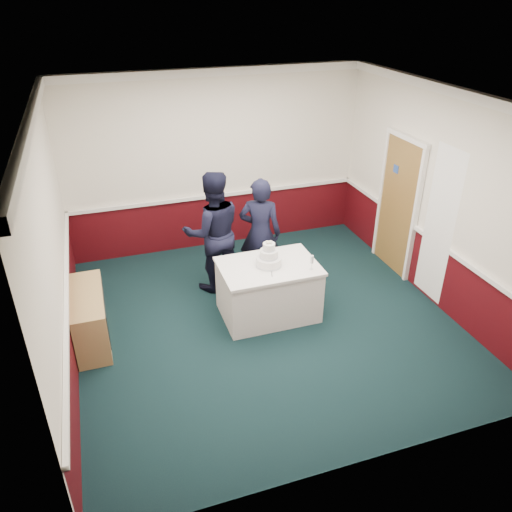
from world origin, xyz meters
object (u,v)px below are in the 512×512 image
object	(u,v)px
cake_table	(268,290)
cake_knife	(272,273)
wedding_cake	(269,258)
champagne_flute	(312,260)
sideboard	(90,317)
person_man	(213,232)
person_woman	(260,233)

from	to	relation	value
cake_table	cake_knife	size ratio (longest dim) A/B	6.00
wedding_cake	champagne_flute	distance (m)	0.57
wedding_cake	cake_knife	xyz separation A→B (m)	(-0.03, -0.20, -0.11)
sideboard	cake_table	world-z (taller)	cake_table
cake_knife	person_man	world-z (taller)	person_man
cake_table	wedding_cake	distance (m)	0.50
champagne_flute	person_man	xyz separation A→B (m)	(-1.02, 1.23, -0.00)
cake_table	person_woman	bearing A→B (deg)	79.08
cake_table	wedding_cake	xyz separation A→B (m)	(0.00, 0.00, 0.50)
wedding_cake	person_man	xyz separation A→B (m)	(-0.52, 0.95, 0.02)
wedding_cake	champagne_flute	world-z (taller)	wedding_cake
champagne_flute	person_woman	distance (m)	1.16
wedding_cake	person_woman	xyz separation A→B (m)	(0.16, 0.83, -0.04)
cake_table	person_woman	world-z (taller)	person_woman
person_man	person_woman	size ratio (longest dim) A/B	1.08
sideboard	champagne_flute	xyz separation A→B (m)	(2.87, -0.45, 0.58)
champagne_flute	person_woman	world-z (taller)	person_woman
wedding_cake	cake_knife	bearing A→B (deg)	-98.53
cake_knife	sideboard	bearing A→B (deg)	-172.06
wedding_cake	person_woman	distance (m)	0.85
sideboard	champagne_flute	world-z (taller)	champagne_flute
wedding_cake	person_woman	bearing A→B (deg)	79.08
cake_knife	champagne_flute	distance (m)	0.55
sideboard	champagne_flute	size ratio (longest dim) A/B	5.85
cake_knife	person_woman	distance (m)	1.05
cake_table	wedding_cake	world-z (taller)	wedding_cake
cake_table	cake_knife	bearing A→B (deg)	-98.53
sideboard	cake_table	xyz separation A→B (m)	(2.37, -0.17, 0.05)
wedding_cake	champagne_flute	bearing A→B (deg)	-29.25
cake_table	champagne_flute	size ratio (longest dim) A/B	6.44
cake_knife	cake_table	bearing A→B (deg)	98.49
cake_table	champagne_flute	xyz separation A→B (m)	(0.50, -0.28, 0.53)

